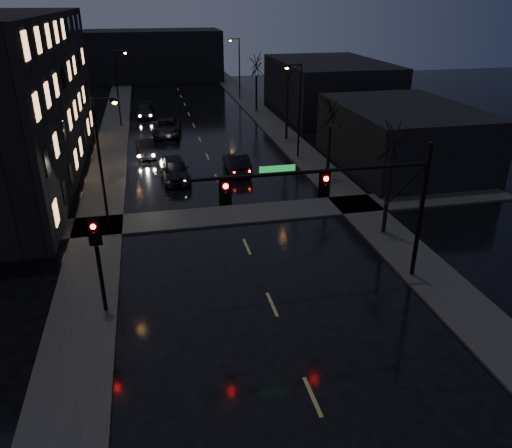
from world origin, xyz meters
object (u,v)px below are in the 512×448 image
oncoming_car_a (175,169)px  oncoming_car_c (167,127)px  oncoming_car_d (145,111)px  oncoming_car_b (146,149)px  lead_car (237,163)px

oncoming_car_a → oncoming_car_c: (0.15, 13.95, -0.06)m
oncoming_car_a → oncoming_car_d: (-1.95, 22.96, -0.14)m
oncoming_car_a → oncoming_car_b: oncoming_car_a is taller
oncoming_car_d → oncoming_car_a: bearing=-83.1°
oncoming_car_d → lead_car: size_ratio=1.07×
oncoming_car_c → oncoming_car_a: bearing=-84.2°
oncoming_car_c → lead_car: oncoming_car_c is taller
oncoming_car_b → oncoming_car_c: (2.25, 6.98, 0.13)m
oncoming_car_a → oncoming_car_d: 23.05m
lead_car → oncoming_car_b: bearing=-41.7°
oncoming_car_a → oncoming_car_b: (-2.10, 6.97, -0.19)m
oncoming_car_c → lead_car: 13.98m
oncoming_car_d → lead_car: (6.98, -22.11, 0.04)m
oncoming_car_a → oncoming_car_c: size_ratio=0.88×
oncoming_car_a → lead_car: bearing=6.4°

